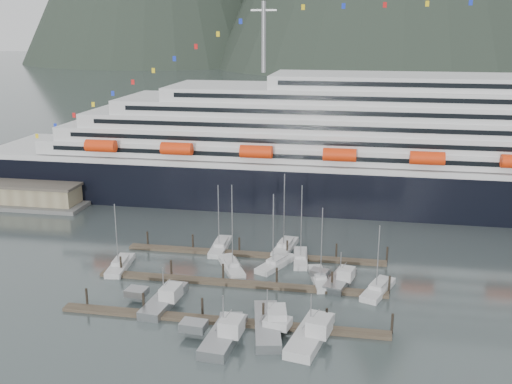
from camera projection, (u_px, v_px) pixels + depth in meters
ground at (267, 295)px, 94.39m from camera, size 1600.00×1600.00×0.00m
cruise_ship at (434, 155)px, 137.94m from camera, size 210.00×30.40×50.30m
warehouse at (4, 190)px, 146.07m from camera, size 46.00×20.00×5.80m
dock_near at (221, 320)px, 85.75m from camera, size 48.18×2.28×3.20m
dock_mid at (240, 283)px, 98.06m from camera, size 48.18×2.28×3.20m
dock_far at (254, 254)px, 110.37m from camera, size 48.18×2.28×3.20m
sailboat_a at (120, 266)px, 104.67m from camera, size 3.85×9.89×12.56m
sailboat_b at (231, 267)px, 104.33m from camera, size 6.86×10.27×15.94m
sailboat_c at (276, 264)px, 105.41m from camera, size 6.41×9.89×13.99m
sailboat_d at (319, 279)px, 99.47m from camera, size 4.82×10.42×13.46m
sailboat_e at (220, 247)px, 113.57m from camera, size 3.08×10.49×13.39m
sailboat_f at (285, 248)px, 113.16m from camera, size 4.10×10.32×15.61m
sailboat_g at (300, 258)px, 108.05m from camera, size 3.47×9.88×14.77m
sailboat_h at (378, 290)px, 95.22m from camera, size 5.84×9.90×12.03m
trawler_a at (163, 299)px, 91.15m from camera, size 8.79×12.15×6.52m
trawler_b at (223, 334)px, 80.56m from camera, size 8.80×11.54×7.34m
trawler_c at (266, 324)px, 83.48m from camera, size 9.75×13.60×6.72m
trawler_d at (309, 333)px, 80.82m from camera, size 9.61×12.82×7.36m
trawler_e at (339, 279)px, 98.33m from camera, size 7.74×9.85×6.05m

